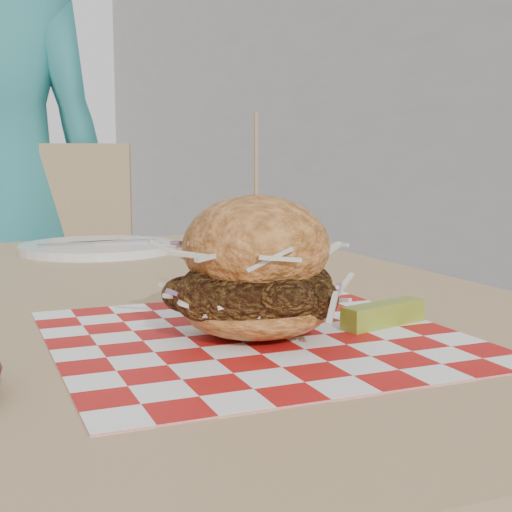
% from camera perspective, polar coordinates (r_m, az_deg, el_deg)
% --- Properties ---
extents(patio_table, '(0.80, 1.20, 0.75)m').
position_cam_1_polar(patio_table, '(0.91, -7.92, -7.52)').
color(patio_table, tan).
rests_on(patio_table, ground).
extents(patio_chair, '(0.53, 0.54, 0.95)m').
position_cam_1_polar(patio_chair, '(1.89, -14.56, -3.37)').
color(patio_chair, tan).
rests_on(patio_chair, ground).
extents(paper_liner, '(0.36, 0.36, 0.00)m').
position_cam_1_polar(paper_liner, '(0.65, 0.00, -6.45)').
color(paper_liner, red).
rests_on(paper_liner, patio_table).
extents(sandwich, '(0.18, 0.18, 0.20)m').
position_cam_1_polar(sandwich, '(0.64, 0.00, -1.55)').
color(sandwich, '#D4813C').
rests_on(sandwich, paper_liner).
extents(pickle_spear, '(0.10, 0.05, 0.02)m').
position_cam_1_polar(pickle_spear, '(0.70, 10.18, -4.60)').
color(pickle_spear, olive).
rests_on(pickle_spear, paper_liner).
extents(place_setting, '(0.27, 0.27, 0.02)m').
position_cam_1_polar(place_setting, '(1.28, -12.50, 0.68)').
color(place_setting, white).
rests_on(place_setting, patio_table).
extents(kraft_tray, '(0.15, 0.12, 0.06)m').
position_cam_1_polar(kraft_tray, '(1.29, -0.57, 1.64)').
color(kraft_tray, olive).
rests_on(kraft_tray, patio_table).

